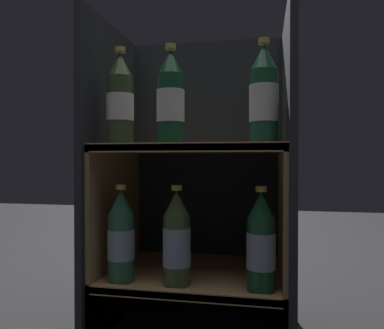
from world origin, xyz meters
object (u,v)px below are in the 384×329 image
at_px(bottle_upper_front_0, 120,101).
at_px(bottle_upper_front_1, 171,100).
at_px(bottle_lower_front_0, 121,238).
at_px(bottle_lower_front_2, 261,244).
at_px(bottle_upper_front_2, 264,97).
at_px(bottle_lower_front_1, 177,241).

height_order(bottle_upper_front_0, bottle_upper_front_1, same).
distance_m(bottle_upper_front_1, bottle_lower_front_0, 0.41).
distance_m(bottle_lower_front_0, bottle_lower_front_2, 0.39).
bearing_deg(bottle_upper_front_2, bottle_lower_front_1, 180.00).
bearing_deg(bottle_upper_front_2, bottle_lower_front_2, 180.00).
height_order(bottle_upper_front_1, bottle_lower_front_0, bottle_upper_front_1).
relative_size(bottle_upper_front_1, bottle_lower_front_2, 1.00).
bearing_deg(bottle_lower_front_0, bottle_lower_front_2, 0.00).
bearing_deg(bottle_lower_front_0, bottle_upper_front_1, -0.00).
bearing_deg(bottle_upper_front_1, bottle_lower_front_1, 0.00).
relative_size(bottle_upper_front_0, bottle_lower_front_0, 1.00).
xyz_separation_m(bottle_upper_front_0, bottle_lower_front_0, (0.00, 0.00, -0.38)).
height_order(bottle_lower_front_0, bottle_lower_front_1, same).
relative_size(bottle_upper_front_1, bottle_upper_front_2, 1.00).
bearing_deg(bottle_lower_front_1, bottle_upper_front_1, 180.00).
relative_size(bottle_upper_front_2, bottle_lower_front_1, 1.00).
xyz_separation_m(bottle_upper_front_1, bottle_lower_front_1, (0.02, 0.00, -0.38)).
distance_m(bottle_upper_front_1, bottle_upper_front_2, 0.25).
distance_m(bottle_upper_front_1, bottle_lower_front_2, 0.45).
bearing_deg(bottle_lower_front_0, bottle_upper_front_2, -0.00).
bearing_deg(bottle_upper_front_1, bottle_lower_front_0, 180.00).
relative_size(bottle_upper_front_0, bottle_upper_front_2, 1.00).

